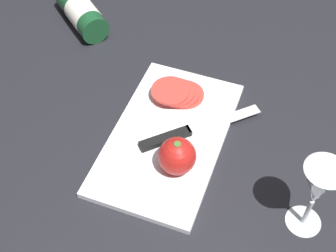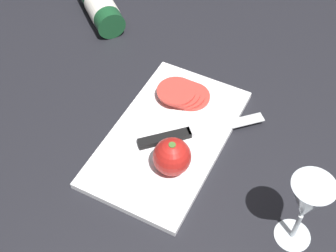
{
  "view_description": "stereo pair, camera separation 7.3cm",
  "coord_description": "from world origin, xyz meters",
  "px_view_note": "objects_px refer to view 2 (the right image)",
  "views": [
    {
      "loc": [
        0.68,
        0.2,
        0.8
      ],
      "look_at": [
        0.1,
        -0.02,
        0.04
      ],
      "focal_mm": 50.0,
      "sensor_mm": 36.0,
      "label": 1
    },
    {
      "loc": [
        0.65,
        0.27,
        0.8
      ],
      "look_at": [
        0.1,
        -0.02,
        0.04
      ],
      "focal_mm": 50.0,
      "sensor_mm": 36.0,
      "label": 2
    }
  ],
  "objects_px": {
    "wine_glass": "(307,203)",
    "knife": "(178,135)",
    "whole_tomato": "(172,157)",
    "wine_bottle": "(99,4)",
    "tomato_slice_stack_near": "(183,94)"
  },
  "relations": [
    {
      "from": "knife",
      "to": "tomato_slice_stack_near",
      "type": "bearing_deg",
      "value": 66.31
    },
    {
      "from": "whole_tomato",
      "to": "tomato_slice_stack_near",
      "type": "relative_size",
      "value": 0.66
    },
    {
      "from": "knife",
      "to": "tomato_slice_stack_near",
      "type": "relative_size",
      "value": 1.88
    },
    {
      "from": "wine_bottle",
      "to": "wine_glass",
      "type": "xyz_separation_m",
      "value": [
        0.4,
        0.67,
        0.08
      ]
    },
    {
      "from": "wine_bottle",
      "to": "knife",
      "type": "distance_m",
      "value": 0.48
    },
    {
      "from": "knife",
      "to": "tomato_slice_stack_near",
      "type": "distance_m",
      "value": 0.12
    },
    {
      "from": "whole_tomato",
      "to": "tomato_slice_stack_near",
      "type": "bearing_deg",
      "value": -160.93
    },
    {
      "from": "wine_bottle",
      "to": "whole_tomato",
      "type": "xyz_separation_m",
      "value": [
        0.37,
        0.41,
        0.02
      ]
    },
    {
      "from": "knife",
      "to": "wine_bottle",
      "type": "bearing_deg",
      "value": 98.47
    },
    {
      "from": "wine_bottle",
      "to": "tomato_slice_stack_near",
      "type": "distance_m",
      "value": 0.39
    },
    {
      "from": "wine_bottle",
      "to": "knife",
      "type": "xyz_separation_m",
      "value": [
        0.29,
        0.38,
        -0.02
      ]
    },
    {
      "from": "wine_glass",
      "to": "knife",
      "type": "xyz_separation_m",
      "value": [
        -0.1,
        -0.29,
        -0.1
      ]
    },
    {
      "from": "wine_bottle",
      "to": "whole_tomato",
      "type": "relative_size",
      "value": 3.52
    },
    {
      "from": "whole_tomato",
      "to": "knife",
      "type": "xyz_separation_m",
      "value": [
        -0.08,
        -0.02,
        -0.03
      ]
    },
    {
      "from": "wine_glass",
      "to": "whole_tomato",
      "type": "distance_m",
      "value": 0.27
    }
  ]
}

